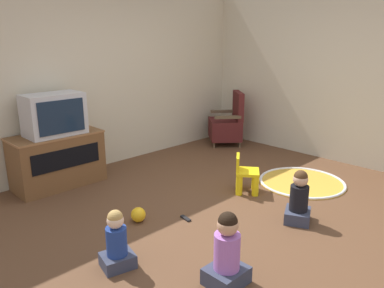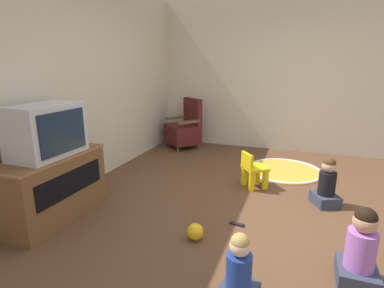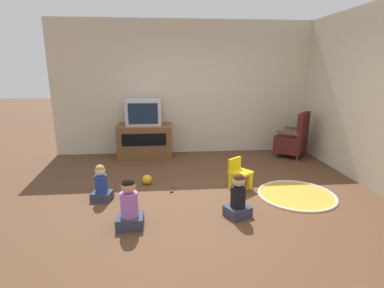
{
  "view_description": "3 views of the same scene",
  "coord_description": "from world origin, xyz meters",
  "px_view_note": "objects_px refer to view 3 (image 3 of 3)",
  "views": [
    {
      "loc": [
        -3.09,
        -2.55,
        1.91
      ],
      "look_at": [
        0.03,
        0.61,
        0.64
      ],
      "focal_mm": 35.0,
      "sensor_mm": 36.0,
      "label": 1
    },
    {
      "loc": [
        -3.31,
        -0.4,
        1.61
      ],
      "look_at": [
        -0.22,
        0.75,
        0.73
      ],
      "focal_mm": 28.0,
      "sensor_mm": 36.0,
      "label": 2
    },
    {
      "loc": [
        -0.62,
        -4.21,
        1.87
      ],
      "look_at": [
        -0.18,
        0.67,
        0.61
      ],
      "focal_mm": 28.0,
      "sensor_mm": 36.0,
      "label": 3
    }
  ],
  "objects_px": {
    "television": "(144,112)",
    "toy_ball": "(147,179)",
    "black_armchair": "(293,140)",
    "child_watching_left": "(101,185)",
    "tv_cabinet": "(145,140)",
    "remote_control": "(172,190)",
    "yellow_kid_chair": "(240,176)",
    "child_watching_right": "(238,198)",
    "child_watching_center": "(129,206)"
  },
  "relations": [
    {
      "from": "tv_cabinet",
      "to": "child_watching_right",
      "type": "relative_size",
      "value": 1.97
    },
    {
      "from": "yellow_kid_chair",
      "to": "child_watching_right",
      "type": "relative_size",
      "value": 0.83
    },
    {
      "from": "television",
      "to": "toy_ball",
      "type": "distance_m",
      "value": 1.79
    },
    {
      "from": "child_watching_left",
      "to": "toy_ball",
      "type": "bearing_deg",
      "value": 54.33
    },
    {
      "from": "child_watching_center",
      "to": "black_armchair",
      "type": "bearing_deg",
      "value": 40.33
    },
    {
      "from": "child_watching_left",
      "to": "toy_ball",
      "type": "distance_m",
      "value": 0.84
    },
    {
      "from": "black_armchair",
      "to": "child_watching_right",
      "type": "relative_size",
      "value": 1.66
    },
    {
      "from": "tv_cabinet",
      "to": "television",
      "type": "bearing_deg",
      "value": -90.0
    },
    {
      "from": "child_watching_left",
      "to": "remote_control",
      "type": "distance_m",
      "value": 1.06
    },
    {
      "from": "child_watching_left",
      "to": "remote_control",
      "type": "relative_size",
      "value": 3.43
    },
    {
      "from": "black_armchair",
      "to": "child_watching_center",
      "type": "height_order",
      "value": "black_armchair"
    },
    {
      "from": "television",
      "to": "child_watching_center",
      "type": "height_order",
      "value": "television"
    },
    {
      "from": "child_watching_right",
      "to": "child_watching_left",
      "type": "bearing_deg",
      "value": 134.32
    },
    {
      "from": "child_watching_center",
      "to": "toy_ball",
      "type": "relative_size",
      "value": 3.94
    },
    {
      "from": "black_armchair",
      "to": "child_watching_left",
      "type": "bearing_deg",
      "value": -23.03
    },
    {
      "from": "child_watching_left",
      "to": "yellow_kid_chair",
      "type": "bearing_deg",
      "value": 19.66
    },
    {
      "from": "television",
      "to": "child_watching_left",
      "type": "height_order",
      "value": "television"
    },
    {
      "from": "tv_cabinet",
      "to": "child_watching_right",
      "type": "height_order",
      "value": "tv_cabinet"
    },
    {
      "from": "black_armchair",
      "to": "child_watching_left",
      "type": "distance_m",
      "value": 4.08
    },
    {
      "from": "television",
      "to": "toy_ball",
      "type": "relative_size",
      "value": 4.5
    },
    {
      "from": "yellow_kid_chair",
      "to": "remote_control",
      "type": "xyz_separation_m",
      "value": [
        -1.07,
        -0.01,
        -0.2
      ]
    },
    {
      "from": "yellow_kid_chair",
      "to": "child_watching_left",
      "type": "xyz_separation_m",
      "value": [
        -2.09,
        -0.23,
        0.02
      ]
    },
    {
      "from": "child_watching_right",
      "to": "black_armchair",
      "type": "bearing_deg",
      "value": 28.34
    },
    {
      "from": "child_watching_left",
      "to": "remote_control",
      "type": "height_order",
      "value": "child_watching_left"
    },
    {
      "from": "toy_ball",
      "to": "yellow_kid_chair",
      "type": "bearing_deg",
      "value": -11.94
    },
    {
      "from": "black_armchair",
      "to": "child_watching_right",
      "type": "bearing_deg",
      "value": 4.42
    },
    {
      "from": "tv_cabinet",
      "to": "remote_control",
      "type": "xyz_separation_m",
      "value": [
        0.52,
        -1.9,
        -0.35
      ]
    },
    {
      "from": "television",
      "to": "child_watching_right",
      "type": "distance_m",
      "value": 3.14
    },
    {
      "from": "yellow_kid_chair",
      "to": "television",
      "type": "bearing_deg",
      "value": 92.68
    },
    {
      "from": "child_watching_left",
      "to": "child_watching_right",
      "type": "height_order",
      "value": "child_watching_right"
    },
    {
      "from": "tv_cabinet",
      "to": "remote_control",
      "type": "distance_m",
      "value": 2.0
    },
    {
      "from": "yellow_kid_chair",
      "to": "child_watching_left",
      "type": "bearing_deg",
      "value": 148.39
    },
    {
      "from": "television",
      "to": "child_watching_center",
      "type": "bearing_deg",
      "value": -90.18
    },
    {
      "from": "television",
      "to": "toy_ball",
      "type": "height_order",
      "value": "television"
    },
    {
      "from": "tv_cabinet",
      "to": "child_watching_left",
      "type": "relative_size",
      "value": 2.16
    },
    {
      "from": "black_armchair",
      "to": "child_watching_left",
      "type": "xyz_separation_m",
      "value": [
        -3.64,
        -1.85,
        -0.14
      ]
    },
    {
      "from": "child_watching_center",
      "to": "child_watching_right",
      "type": "bearing_deg",
      "value": 6.44
    },
    {
      "from": "yellow_kid_chair",
      "to": "child_watching_left",
      "type": "distance_m",
      "value": 2.1
    },
    {
      "from": "toy_ball",
      "to": "black_armchair",
      "type": "bearing_deg",
      "value": 23.51
    },
    {
      "from": "child_watching_right",
      "to": "remote_control",
      "type": "relative_size",
      "value": 3.75
    },
    {
      "from": "television",
      "to": "remote_control",
      "type": "height_order",
      "value": "television"
    },
    {
      "from": "black_armchair",
      "to": "toy_ball",
      "type": "height_order",
      "value": "black_armchair"
    },
    {
      "from": "tv_cabinet",
      "to": "child_watching_right",
      "type": "distance_m",
      "value": 3.09
    },
    {
      "from": "television",
      "to": "yellow_kid_chair",
      "type": "bearing_deg",
      "value": -49.48
    },
    {
      "from": "black_armchair",
      "to": "child_watching_center",
      "type": "xyz_separation_m",
      "value": [
        -3.15,
        -2.66,
        -0.1
      ]
    },
    {
      "from": "black_armchair",
      "to": "child_watching_right",
      "type": "distance_m",
      "value": 3.09
    },
    {
      "from": "tv_cabinet",
      "to": "yellow_kid_chair",
      "type": "xyz_separation_m",
      "value": [
        1.59,
        -1.89,
        -0.16
      ]
    },
    {
      "from": "television",
      "to": "child_watching_center",
      "type": "relative_size",
      "value": 1.14
    },
    {
      "from": "black_armchair",
      "to": "yellow_kid_chair",
      "type": "distance_m",
      "value": 2.25
    },
    {
      "from": "child_watching_left",
      "to": "child_watching_center",
      "type": "relative_size",
      "value": 0.85
    }
  ]
}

